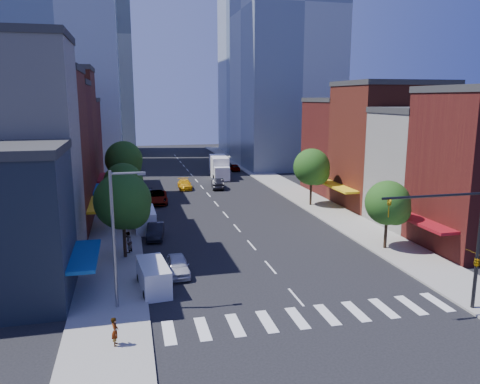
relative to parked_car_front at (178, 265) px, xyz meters
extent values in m
plane|color=black|center=(7.50, -6.23, -0.72)|extent=(220.00, 220.00, 0.00)
cube|color=gray|center=(-5.00, 33.77, -0.65)|extent=(5.00, 120.00, 0.15)
cube|color=gray|center=(20.00, 33.77, -0.65)|extent=(5.00, 120.00, 0.15)
cube|color=silver|center=(7.50, -9.23, -0.72)|extent=(19.00, 3.00, 0.01)
cube|color=#5C2015|center=(-13.50, 14.27, 7.28)|extent=(12.00, 9.00, 16.00)
cube|color=#4F1513|center=(-13.50, 22.77, 6.78)|extent=(12.00, 8.00, 15.00)
cube|color=#5C2015|center=(-13.50, 31.27, 7.78)|extent=(12.00, 9.00, 17.00)
cube|color=#4F1513|center=(-13.50, 40.77, 5.78)|extent=(12.00, 10.00, 13.00)
cube|color=#B3B0A5|center=(28.50, 8.77, 5.28)|extent=(12.00, 8.00, 12.00)
cube|color=#5C2015|center=(28.50, 17.77, 6.78)|extent=(12.00, 10.00, 15.00)
cube|color=#4F1513|center=(28.50, 27.77, 5.78)|extent=(12.00, 10.00, 13.00)
cube|color=#9EA5AD|center=(27.50, 55.77, 29.28)|extent=(18.00, 20.00, 60.00)
cube|color=#9EA5AD|center=(-10.50, 88.77, 27.28)|extent=(18.00, 18.00, 56.00)
cylinder|color=black|center=(18.00, -10.73, 3.43)|extent=(0.24, 0.24, 8.00)
cylinder|color=black|center=(14.50, -10.73, 7.03)|extent=(7.00, 0.16, 0.16)
imported|color=gold|center=(11.50, -10.73, 6.43)|extent=(0.22, 0.18, 1.10)
imported|color=gold|center=(18.00, -10.73, 2.63)|extent=(0.48, 2.24, 0.90)
cylinder|color=slate|center=(-4.50, -5.23, 3.93)|extent=(0.20, 0.20, 9.00)
cylinder|color=slate|center=(-3.50, -5.23, 8.23)|extent=(2.00, 0.14, 0.14)
cube|color=slate|center=(-2.60, -5.23, 8.18)|extent=(0.50, 0.25, 0.18)
cylinder|color=black|center=(-4.00, 4.77, 1.39)|extent=(0.28, 0.28, 3.92)
sphere|color=#194213|center=(-4.00, 4.77, 4.33)|extent=(4.80, 4.80, 4.80)
sphere|color=#194213|center=(-3.40, 4.47, 3.63)|extent=(3.36, 3.36, 3.36)
cylinder|color=black|center=(-4.00, 15.77, 1.25)|extent=(0.28, 0.28, 3.64)
sphere|color=#194213|center=(-4.00, 15.77, 3.98)|extent=(4.20, 4.20, 4.20)
sphere|color=#194213|center=(-3.40, 15.47, 3.33)|extent=(2.94, 2.94, 2.94)
cylinder|color=black|center=(-4.00, 29.77, 1.53)|extent=(0.28, 0.28, 4.20)
sphere|color=#194213|center=(-4.00, 29.77, 4.68)|extent=(5.00, 5.00, 5.00)
sphere|color=#194213|center=(-3.40, 29.47, 3.93)|extent=(3.50, 3.50, 3.50)
cylinder|color=black|center=(19.00, 1.77, 1.11)|extent=(0.28, 0.28, 3.36)
sphere|color=#194213|center=(19.00, 1.77, 3.63)|extent=(4.00, 4.00, 4.00)
sphere|color=#194213|center=(19.60, 1.47, 3.03)|extent=(2.80, 2.80, 2.80)
cylinder|color=black|center=(19.00, 19.77, 1.39)|extent=(0.28, 0.28, 3.92)
sphere|color=#194213|center=(19.00, 19.77, 4.33)|extent=(4.60, 4.60, 4.60)
sphere|color=#194213|center=(19.60, 19.47, 3.63)|extent=(3.22, 3.22, 3.22)
imported|color=silver|center=(0.00, 0.00, 0.00)|extent=(1.71, 4.23, 1.44)
imported|color=black|center=(-1.11, 10.11, 0.01)|extent=(2.07, 4.60, 1.46)
imported|color=#999999|center=(0.00, 25.95, 0.09)|extent=(2.91, 5.92, 1.62)
imported|color=black|center=(-1.15, 27.52, -0.02)|extent=(1.98, 4.84, 1.40)
cube|color=silver|center=(-2.00, -2.58, 0.26)|extent=(2.34, 4.83, 1.96)
cube|color=black|center=(-1.82, -4.34, 0.54)|extent=(1.81, 1.11, 0.84)
cylinder|color=black|center=(-2.67, -4.25, -0.39)|extent=(0.31, 0.73, 0.71)
cylinder|color=black|center=(-1.00, -4.07, -0.39)|extent=(0.31, 0.73, 0.71)
cylinder|color=black|center=(-3.00, -1.10, -0.39)|extent=(0.31, 0.73, 0.71)
cylinder|color=black|center=(-1.33, -0.92, -0.39)|extent=(0.31, 0.73, 0.71)
cube|color=silver|center=(-2.00, 13.55, 0.37)|extent=(2.19, 5.23, 2.18)
cube|color=black|center=(-1.96, 11.58, 0.68)|extent=(1.94, 1.08, 0.93)
cylinder|color=black|center=(-2.89, 11.76, -0.36)|extent=(0.28, 0.79, 0.79)
cylinder|color=black|center=(-1.03, 11.80, -0.36)|extent=(0.28, 0.79, 0.79)
cylinder|color=black|center=(-2.97, 15.29, -0.36)|extent=(0.28, 0.79, 0.79)
cylinder|color=black|center=(-1.11, 15.33, -0.36)|extent=(0.28, 0.79, 0.79)
imported|color=#E6A40C|center=(4.73, 34.93, -0.02)|extent=(2.08, 4.85, 1.39)
imported|color=black|center=(9.64, 34.13, 0.08)|extent=(2.23, 5.04, 1.61)
imported|color=#999999|center=(16.00, 50.75, -0.06)|extent=(1.71, 3.94, 1.32)
cube|color=white|center=(11.88, 44.53, 1.10)|extent=(3.29, 7.57, 3.63)
cube|color=white|center=(11.55, 40.23, 0.53)|extent=(2.65, 2.23, 2.27)
cylinder|color=black|center=(10.37, 41.23, -0.21)|extent=(0.42, 1.05, 1.02)
cylinder|color=black|center=(12.86, 41.04, -0.21)|extent=(0.42, 1.05, 1.02)
cylinder|color=black|center=(10.77, 46.33, -0.21)|extent=(0.42, 1.05, 1.02)
cylinder|color=black|center=(13.26, 46.13, -0.21)|extent=(0.42, 1.05, 1.02)
imported|color=#999999|center=(-4.50, -10.20, 0.24)|extent=(0.39, 0.59, 1.63)
imported|color=#999999|center=(-3.76, 5.88, 0.36)|extent=(1.05, 1.14, 1.87)
camera|label=1|loc=(-3.32, -34.77, 12.80)|focal=35.00mm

